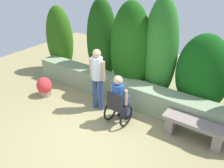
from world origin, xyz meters
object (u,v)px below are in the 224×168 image
(person_standing_companion, at_px, (97,76))
(flower_pot_purple_near, at_px, (44,87))
(stone_bench, at_px, (194,128))
(person_in_wheelchair, at_px, (119,101))

(person_standing_companion, distance_m, flower_pot_purple_near, 1.95)
(person_standing_companion, bearing_deg, flower_pot_purple_near, -158.29)
(stone_bench, bearing_deg, flower_pot_purple_near, -171.94)
(flower_pot_purple_near, bearing_deg, person_in_wheelchair, 3.68)
(person_in_wheelchair, distance_m, person_standing_companion, 0.93)
(person_in_wheelchair, distance_m, flower_pot_purple_near, 2.62)
(stone_bench, height_order, person_standing_companion, person_standing_companion)
(stone_bench, relative_size, person_in_wheelchair, 1.09)
(stone_bench, xyz_separation_m, person_standing_companion, (-2.60, -0.21, 0.68))
(person_in_wheelchair, bearing_deg, stone_bench, 2.36)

